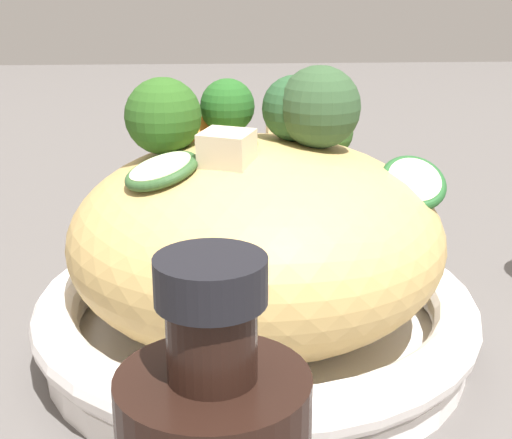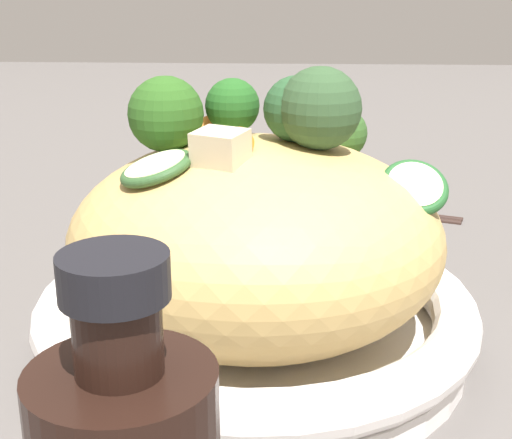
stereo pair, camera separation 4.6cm
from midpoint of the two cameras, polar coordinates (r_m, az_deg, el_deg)
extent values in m
plane|color=#56514E|center=(0.50, 2.69, -9.90)|extent=(3.00, 3.00, 0.00)
cylinder|color=white|center=(0.50, 2.71, -9.08)|extent=(0.27, 0.27, 0.02)
torus|color=white|center=(0.49, 2.75, -6.69)|extent=(0.28, 0.28, 0.03)
ellipsoid|color=tan|center=(0.47, 2.84, -1.48)|extent=(0.23, 0.23, 0.12)
torus|color=tan|center=(0.44, 2.61, 0.76)|extent=(0.07, 0.07, 0.04)
torus|color=tan|center=(0.50, 1.28, 4.08)|extent=(0.05, 0.05, 0.01)
torus|color=tan|center=(0.46, 3.69, 1.87)|extent=(0.05, 0.05, 0.02)
torus|color=tan|center=(0.49, -0.94, 5.59)|extent=(0.09, 0.09, 0.01)
cone|color=#94B869|center=(0.55, 8.84, 4.14)|extent=(0.02, 0.02, 0.02)
sphere|color=#2F5523|center=(0.54, 8.96, 6.45)|extent=(0.05, 0.05, 0.04)
cone|color=#8EAD72|center=(0.45, 7.77, 5.02)|extent=(0.03, 0.02, 0.02)
sphere|color=#304D2D|center=(0.44, 7.92, 8.22)|extent=(0.07, 0.07, 0.05)
cone|color=#95B36A|center=(0.47, -3.92, 5.10)|extent=(0.03, 0.03, 0.02)
sphere|color=#2A571D|center=(0.46, -3.98, 7.94)|extent=(0.07, 0.07, 0.05)
cone|color=#9AB676|center=(0.46, 5.95, 5.69)|extent=(0.03, 0.02, 0.01)
sphere|color=#28502C|center=(0.46, 6.04, 8.30)|extent=(0.05, 0.05, 0.04)
cone|color=#95AE68|center=(0.48, 1.00, 6.15)|extent=(0.02, 0.02, 0.02)
sphere|color=#22561F|center=(0.48, 1.01, 8.61)|extent=(0.04, 0.04, 0.03)
cylinder|color=orange|center=(0.43, 1.32, 5.51)|extent=(0.03, 0.03, 0.02)
cylinder|color=orange|center=(0.55, 5.59, 5.30)|extent=(0.03, 0.03, 0.03)
cylinder|color=orange|center=(0.48, -0.27, 6.45)|extent=(0.03, 0.03, 0.02)
cylinder|color=beige|center=(0.45, 14.81, 2.32)|extent=(0.03, 0.04, 0.03)
torus|color=#215527|center=(0.45, 14.81, 2.32)|extent=(0.04, 0.04, 0.03)
cylinder|color=beige|center=(0.42, -4.46, 3.86)|extent=(0.05, 0.05, 0.02)
torus|color=#2F542A|center=(0.42, -4.46, 3.86)|extent=(0.06, 0.06, 0.02)
cube|color=beige|center=(0.51, 5.80, 6.76)|extent=(0.03, 0.03, 0.02)
cube|color=beige|center=(0.42, 0.49, 5.09)|extent=(0.03, 0.04, 0.03)
cylinder|color=black|center=(0.21, -4.28, -8.94)|extent=(0.03, 0.03, 0.02)
cylinder|color=black|center=(0.21, -4.41, -4.45)|extent=(0.03, 0.03, 0.01)
cylinder|color=black|center=(0.79, 9.47, 1.05)|extent=(0.08, 0.20, 0.01)
cylinder|color=black|center=(0.78, 9.30, 0.85)|extent=(0.08, 0.20, 0.01)
camera|label=1|loc=(0.02, -87.14, 0.97)|focal=52.74mm
camera|label=2|loc=(0.02, 92.86, -0.97)|focal=52.74mm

